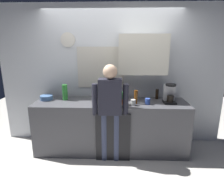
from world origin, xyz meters
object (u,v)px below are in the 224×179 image
(cup_blue_mug, at_px, (148,101))
(cup_white_mug, at_px, (133,102))
(potted_plant, at_px, (120,97))
(person_at_sink, at_px, (110,106))
(coffee_maker, at_px, (170,94))
(storage_canister, at_px, (105,95))
(bottle_clear_soda, at_px, (65,92))
(mixing_bowl, at_px, (46,98))
(bottle_red_vinegar, at_px, (126,92))
(bottle_dark_sauce, at_px, (157,94))
(bottle_amber_beer, at_px, (136,97))

(cup_blue_mug, bearing_deg, cup_white_mug, -166.14)
(potted_plant, relative_size, person_at_sink, 0.14)
(coffee_maker, distance_m, storage_canister, 1.12)
(bottle_clear_soda, distance_m, mixing_bowl, 0.36)
(bottle_clear_soda, xyz_separation_m, cup_blue_mug, (1.44, -0.19, -0.09))
(cup_white_mug, bearing_deg, mixing_bowl, 170.85)
(mixing_bowl, xyz_separation_m, potted_plant, (1.32, -0.21, 0.09))
(potted_plant, xyz_separation_m, storage_canister, (-0.27, 0.29, -0.05))
(bottle_red_vinegar, xyz_separation_m, mixing_bowl, (-1.43, -0.14, -0.07))
(cup_blue_mug, xyz_separation_m, storage_canister, (-0.73, 0.26, 0.03))
(potted_plant, bearing_deg, person_at_sink, -131.34)
(person_at_sink, bearing_deg, bottle_red_vinegar, 55.85)
(storage_canister, bearing_deg, cup_white_mug, -33.49)
(bottle_clear_soda, height_order, cup_blue_mug, bottle_clear_soda)
(potted_plant, distance_m, storage_canister, 0.39)
(bottle_dark_sauce, distance_m, storage_canister, 0.95)
(coffee_maker, height_order, bottle_clear_soda, coffee_maker)
(bottle_amber_beer, relative_size, person_at_sink, 0.14)
(bottle_dark_sauce, xyz_separation_m, cup_blue_mug, (-0.22, -0.32, -0.04))
(bottle_dark_sauce, distance_m, potted_plant, 0.76)
(cup_white_mug, bearing_deg, potted_plant, 171.36)
(cup_blue_mug, distance_m, person_at_sink, 0.65)
(bottle_red_vinegar, height_order, person_at_sink, person_at_sink)
(bottle_red_vinegar, height_order, storage_canister, bottle_red_vinegar)
(cup_white_mug, xyz_separation_m, storage_canister, (-0.48, 0.32, 0.04))
(bottle_red_vinegar, xyz_separation_m, potted_plant, (-0.11, -0.36, 0.02))
(storage_canister, xyz_separation_m, person_at_sink, (0.11, -0.46, -0.05))
(cup_blue_mug, relative_size, person_at_sink, 0.06)
(mixing_bowl, bearing_deg, bottle_amber_beer, -5.75)
(storage_canister, bearing_deg, potted_plant, -47.11)
(bottle_clear_soda, xyz_separation_m, bottle_red_vinegar, (1.09, 0.14, -0.03))
(bottle_amber_beer, height_order, mixing_bowl, bottle_amber_beer)
(bottle_dark_sauce, relative_size, potted_plant, 0.78)
(bottle_clear_soda, relative_size, storage_canister, 1.65)
(bottle_dark_sauce, xyz_separation_m, bottle_clear_soda, (-1.66, -0.13, 0.05))
(bottle_clear_soda, height_order, cup_white_mug, bottle_clear_soda)
(bottle_red_vinegar, bearing_deg, storage_canister, -169.12)
(potted_plant, bearing_deg, coffee_maker, 9.08)
(bottle_clear_soda, distance_m, storage_canister, 0.72)
(coffee_maker, relative_size, mixing_bowl, 1.50)
(bottle_red_vinegar, xyz_separation_m, storage_canister, (-0.38, -0.07, -0.03))
(bottle_red_vinegar, xyz_separation_m, person_at_sink, (-0.26, -0.53, -0.08))
(bottle_amber_beer, height_order, storage_canister, bottle_amber_beer)
(mixing_bowl, bearing_deg, coffee_maker, -2.10)
(cup_white_mug, height_order, person_at_sink, person_at_sink)
(cup_blue_mug, bearing_deg, bottle_red_vinegar, 136.39)
(bottle_red_vinegar, bearing_deg, cup_blue_mug, -43.61)
(cup_white_mug, relative_size, mixing_bowl, 0.43)
(bottle_dark_sauce, bearing_deg, bottle_amber_beer, -144.80)
(person_at_sink, bearing_deg, cup_white_mug, 13.16)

